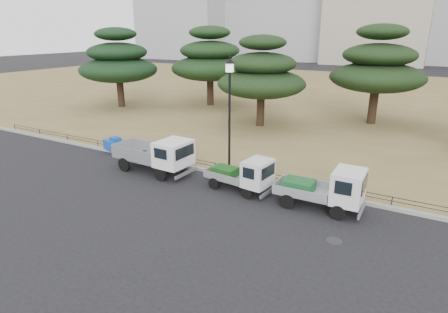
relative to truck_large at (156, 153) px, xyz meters
The scene contains 14 objects.
ground 4.09m from the truck_large, 17.55° to the right, with size 220.00×220.00×0.00m, color black.
lawn 29.67m from the truck_large, 82.72° to the left, with size 120.00×56.00×0.15m, color olive.
curb 4.14m from the truck_large, 20.61° to the left, with size 120.00×0.25×0.16m, color gray.
truck_large is the anchor object (origin of this frame).
truck_kei_front 5.25m from the truck_large, ahead, with size 3.41×1.75×1.73m.
truck_kei_rear 9.21m from the truck_large, ahead, with size 3.71×1.65×1.93m.
street_lamp 5.03m from the truck_large, 25.60° to the left, with size 0.53×0.53×5.98m.
pipe_fence 4.12m from the truck_large, 22.58° to the left, with size 38.00×0.04×0.40m.
tarp_pile 5.06m from the truck_large, 161.40° to the left, with size 1.54×1.32×0.87m.
manhole 10.59m from the truck_large, 13.11° to the right, with size 0.60×0.60×0.01m, color #2D2D30.
pine_west_far 19.63m from the truck_large, 139.54° to the left, with size 7.54×7.54×7.61m.
pine_west_near 19.58m from the truck_large, 112.63° to the left, with size 7.76×7.76×7.76m.
pine_center_left 12.51m from the truck_large, 86.45° to the left, with size 6.89×6.89×7.01m.
pine_center_right 19.57m from the truck_large, 64.05° to the left, with size 7.36×7.36×7.81m.
Camera 1 is at (8.89, -13.79, 7.39)m, focal length 30.00 mm.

